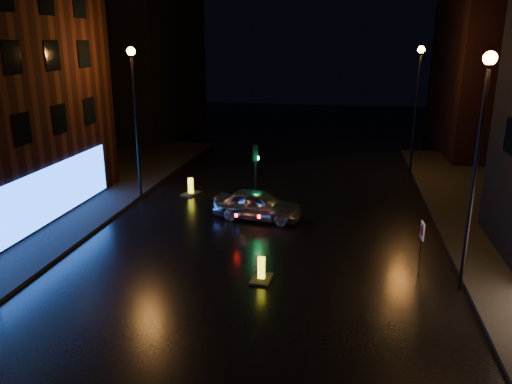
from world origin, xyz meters
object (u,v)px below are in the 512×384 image
at_px(bollard_near, 261,275).
at_px(bollard_far, 191,191).
at_px(silver_hatchback, 258,205).
at_px(road_sign_right, 422,235).
at_px(traffic_signal, 256,198).

relative_size(bollard_near, bollard_far, 0.86).
bearing_deg(silver_hatchback, road_sign_right, -116.58).
relative_size(silver_hatchback, bollard_near, 3.92).
distance_m(traffic_signal, bollard_near, 8.74).
height_order(bollard_far, road_sign_right, road_sign_right).
bearing_deg(traffic_signal, bollard_far, 159.79).
bearing_deg(traffic_signal, road_sign_right, -41.42).
xyz_separation_m(bollard_near, bollard_far, (-5.90, 10.08, 0.01)).
bearing_deg(bollard_far, road_sign_right, -19.37).
xyz_separation_m(silver_hatchback, bollard_far, (-4.58, 3.40, -0.53)).
bearing_deg(bollard_near, traffic_signal, 105.63).
xyz_separation_m(bollard_near, road_sign_right, (5.94, 1.76, 1.34)).
xyz_separation_m(silver_hatchback, bollard_near, (1.32, -6.68, -0.55)).
relative_size(traffic_signal, road_sign_right, 1.67).
bearing_deg(bollard_near, silver_hatchback, 105.21).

